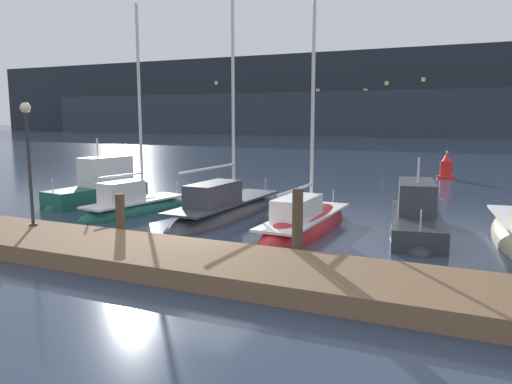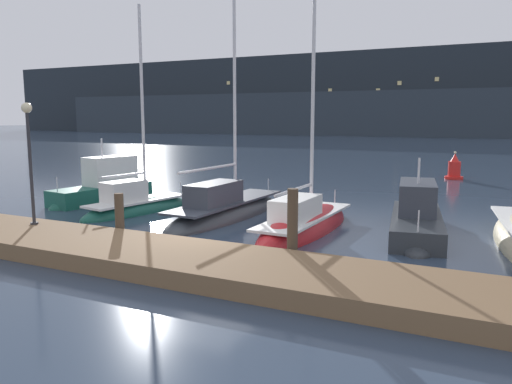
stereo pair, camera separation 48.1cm
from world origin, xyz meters
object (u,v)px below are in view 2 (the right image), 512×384
at_px(motorboat_berth_1, 104,193).
at_px(sailboat_berth_4, 304,228).
at_px(sailboat_berth_3, 226,213).
at_px(motorboat_berth_5, 416,226).
at_px(channel_buoy, 454,169).
at_px(sailboat_berth_2, 136,208).
at_px(dock_lamppost, 29,143).

relative_size(motorboat_berth_1, sailboat_berth_4, 0.57).
distance_m(sailboat_berth_3, sailboat_berth_4, 3.63).
bearing_deg(motorboat_berth_1, sailboat_berth_4, -9.19).
height_order(motorboat_berth_5, channel_buoy, motorboat_berth_5).
distance_m(sailboat_berth_4, channel_buoy, 17.85).
distance_m(sailboat_berth_2, dock_lamppost, 5.61).
distance_m(sailboat_berth_4, motorboat_berth_5, 3.65).
height_order(sailboat_berth_2, motorboat_berth_5, sailboat_berth_2).
xyz_separation_m(sailboat_berth_2, motorboat_berth_5, (10.71, 1.00, 0.09)).
relative_size(motorboat_berth_1, sailboat_berth_3, 0.51).
height_order(sailboat_berth_3, sailboat_berth_4, sailboat_berth_3).
distance_m(motorboat_berth_1, sailboat_berth_3, 6.83).
distance_m(motorboat_berth_1, sailboat_berth_2, 3.36).
bearing_deg(sailboat_berth_4, channel_buoy, 79.27).
bearing_deg(channel_buoy, sailboat_berth_2, -121.47).
xyz_separation_m(sailboat_berth_3, dock_lamppost, (-3.82, -5.54, 2.83)).
relative_size(sailboat_berth_2, sailboat_berth_3, 0.80).
distance_m(motorboat_berth_1, channel_buoy, 20.92).
bearing_deg(channel_buoy, motorboat_berth_1, -130.66).
xyz_separation_m(sailboat_berth_2, sailboat_berth_4, (7.27, -0.22, -0.05)).
height_order(sailboat_berth_2, channel_buoy, sailboat_berth_2).
height_order(motorboat_berth_1, dock_lamppost, dock_lamppost).
height_order(sailboat_berth_3, channel_buoy, sailboat_berth_3).
height_order(sailboat_berth_3, dock_lamppost, sailboat_berth_3).
distance_m(sailboat_berth_3, dock_lamppost, 7.30).
distance_m(sailboat_berth_2, motorboat_berth_5, 10.76).
xyz_separation_m(sailboat_berth_2, dock_lamppost, (-0.06, -4.85, 2.83)).
distance_m(sailboat_berth_3, motorboat_berth_5, 6.96).
relative_size(sailboat_berth_2, motorboat_berth_5, 1.41).
bearing_deg(sailboat_berth_4, motorboat_berth_1, 170.81).
distance_m(sailboat_berth_4, dock_lamppost, 9.14).
relative_size(channel_buoy, dock_lamppost, 0.45).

